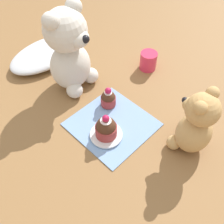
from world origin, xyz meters
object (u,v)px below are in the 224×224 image
at_px(saucer_plate, 106,134).
at_px(juice_glass, 148,61).
at_px(teddy_bear_cream, 69,51).
at_px(teddy_bear_tan, 196,124).
at_px(cupcake_near_cream_bear, 108,98).
at_px(cupcake_near_tan_bear, 106,128).

xyz_separation_m(saucer_plate, juice_glass, (0.30, 0.10, 0.02)).
distance_m(teddy_bear_cream, teddy_bear_tan, 0.41).
bearing_deg(teddy_bear_tan, cupcake_near_cream_bear, -83.06).
bearing_deg(teddy_bear_tan, teddy_bear_cream, -85.39).
distance_m(cupcake_near_cream_bear, saucer_plate, 0.12).
xyz_separation_m(cupcake_near_cream_bear, cupcake_near_tan_bear, (-0.08, -0.08, 0.01)).
height_order(saucer_plate, juice_glass, juice_glass).
xyz_separation_m(teddy_bear_tan, juice_glass, (0.17, 0.28, -0.06)).
bearing_deg(saucer_plate, cupcake_near_cream_bear, 42.37).
distance_m(cupcake_near_tan_bear, juice_glass, 0.32).
height_order(teddy_bear_cream, saucer_plate, teddy_bear_cream).
relative_size(teddy_bear_cream, cupcake_near_tan_bear, 3.49).
height_order(teddy_bear_tan, cupcake_near_tan_bear, teddy_bear_tan).
xyz_separation_m(teddy_bear_tan, cupcake_near_cream_bear, (-0.05, 0.25, -0.06)).
height_order(teddy_bear_cream, juice_glass, teddy_bear_cream).
height_order(saucer_plate, cupcake_near_tan_bear, cupcake_near_tan_bear).
relative_size(teddy_bear_tan, cupcake_near_tan_bear, 2.49).
relative_size(teddy_bear_tan, saucer_plate, 2.15).
relative_size(teddy_bear_cream, teddy_bear_tan, 1.40).
distance_m(teddy_bear_cream, saucer_plate, 0.26).
distance_m(cupcake_near_cream_bear, juice_glass, 0.22).
bearing_deg(saucer_plate, cupcake_near_tan_bear, -153.43).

